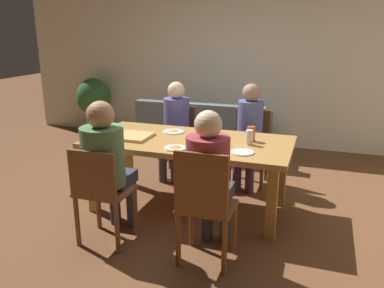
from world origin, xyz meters
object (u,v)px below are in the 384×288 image
plate_1 (211,134)px  drinking_glass_1 (104,127)px  chair_3 (204,204)px  potted_plant (94,101)px  person_0 (106,159)px  drinking_glass_0 (251,134)px  person_1 (249,128)px  chair_0 (100,192)px  chair_1 (250,142)px  drinking_glass_2 (249,137)px  dining_table (189,148)px  plate_3 (175,147)px  pizza_box_0 (133,136)px  chair_2 (179,137)px  plate_2 (242,152)px  plate_0 (174,131)px  person_2 (175,122)px  person_3 (209,173)px  couch (204,134)px

plate_1 → drinking_glass_1: (-1.10, -0.29, 0.06)m
chair_3 → potted_plant: (-2.97, 3.20, 0.07)m
person_0 → drinking_glass_0: person_0 is taller
person_1 → potted_plant: (-2.97, 1.45, -0.11)m
chair_0 → chair_1: (0.91, 1.87, 0.00)m
drinking_glass_2 → dining_table: bearing=-178.2°
chair_1 → plate_3: (-0.47, -1.27, 0.25)m
chair_1 → plate_3: chair_1 is taller
chair_0 → chair_3: bearing=-1.1°
pizza_box_0 → drinking_glass_1: drinking_glass_1 is taller
dining_table → chair_2: 1.06m
plate_2 → drinking_glass_2: drinking_glass_2 is taller
person_1 → plate_0: size_ratio=5.21×
person_2 → plate_1: person_2 is taller
person_3 → plate_0: person_3 is taller
dining_table → drinking_glass_0: bearing=13.8°
plate_2 → plate_3: plate_3 is taller
drinking_glass_2 → couch: drinking_glass_2 is taller
plate_0 → drinking_glass_0: 0.85m
person_0 → chair_1: size_ratio=1.43×
plate_3 → chair_0: bearing=-126.6°
person_1 → chair_2: (-0.91, 0.14, -0.23)m
couch → plate_3: bearing=-79.9°
person_2 → plate_3: person_2 is taller
plate_1 → couch: couch is taller
chair_3 → drinking_glass_0: size_ratio=6.50×
chair_2 → plate_3: 1.37m
plate_0 → plate_1: (0.41, 0.02, -0.00)m
chair_1 → plate_0: chair_1 is taller
chair_3 → plate_3: (-0.47, 0.62, 0.23)m
person_0 → chair_3: 0.95m
person_1 → pizza_box_0: (-1.01, -0.92, 0.05)m
dining_table → person_2: (-0.46, 0.81, 0.05)m
chair_0 → drinking_glass_1: (-0.47, 0.87, 0.31)m
chair_2 → drinking_glass_0: bearing=-36.9°
chair_0 → person_2: person_2 is taller
drinking_glass_1 → drinking_glass_2: bearing=2.6°
person_0 → plate_1: person_0 is taller
dining_table → plate_1: (0.16, 0.24, 0.10)m
person_2 → pizza_box_0: 0.93m
person_1 → person_2: 0.91m
person_1 → plate_3: bearing=-112.6°
plate_1 → potted_plant: 3.36m
chair_0 → plate_2: chair_0 is taller
plate_2 → drinking_glass_0: drinking_glass_0 is taller
plate_2 → plate_3: (-0.61, -0.07, 0.00)m
chair_3 → person_3: person_3 is taller
person_2 → drinking_glass_1: (-0.47, -0.86, 0.10)m
chair_3 → drinking_glass_1: bearing=147.3°
chair_3 → plate_0: bearing=121.1°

